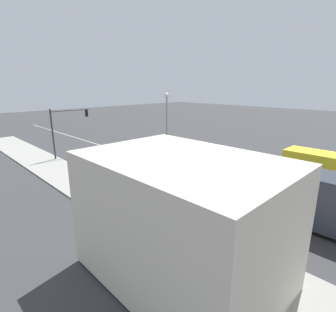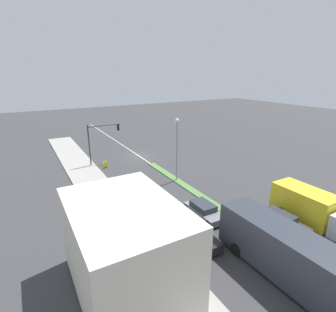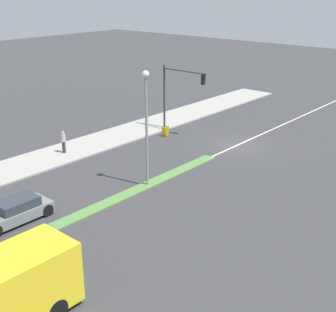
# 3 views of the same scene
# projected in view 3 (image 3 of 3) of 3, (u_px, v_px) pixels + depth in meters

# --- Properties ---
(ground_plane) EXTENTS (160.00, 160.00, 0.00)m
(ground_plane) POSITION_uv_depth(u_px,v_px,m) (57.00, 227.00, 25.20)
(ground_plane) COLOR #38383A
(lane_marking_center) EXTENTS (0.16, 60.00, 0.01)m
(lane_marking_center) POSITION_uv_depth(u_px,v_px,m) (239.00, 144.00, 37.96)
(lane_marking_center) COLOR beige
(lane_marking_center) RESTS_ON ground
(traffic_signal_main) EXTENTS (4.59, 0.34, 5.60)m
(traffic_signal_main) POSITION_uv_depth(u_px,v_px,m) (177.00, 88.00, 39.94)
(traffic_signal_main) COLOR #333338
(traffic_signal_main) RESTS_ON sidewalk_right
(street_lamp) EXTENTS (0.44, 0.44, 7.37)m
(street_lamp) POSITION_uv_depth(u_px,v_px,m) (146.00, 114.00, 28.59)
(street_lamp) COLOR gray
(street_lamp) RESTS_ON median_strip
(pedestrian) EXTENTS (0.34, 0.34, 1.71)m
(pedestrian) POSITION_uv_depth(u_px,v_px,m) (63.00, 141.00, 35.48)
(pedestrian) COLOR #282D42
(pedestrian) RESTS_ON sidewalk_right
(warning_aframe_sign) EXTENTS (0.45, 0.53, 0.84)m
(warning_aframe_sign) POSITION_uv_depth(u_px,v_px,m) (165.00, 131.00, 39.92)
(warning_aframe_sign) COLOR yellow
(warning_aframe_sign) RESTS_ON ground
(suv_grey) EXTENTS (1.76, 4.09, 1.29)m
(suv_grey) POSITION_uv_depth(u_px,v_px,m) (15.00, 211.00, 25.54)
(suv_grey) COLOR slate
(suv_grey) RESTS_ON ground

